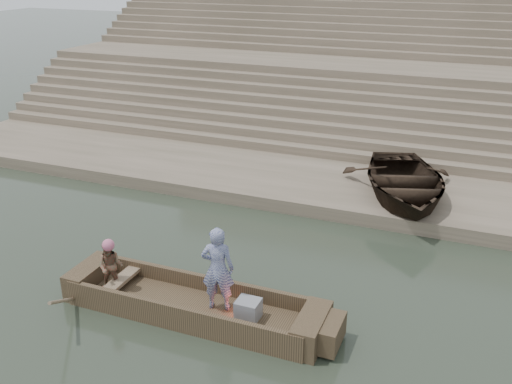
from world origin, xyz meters
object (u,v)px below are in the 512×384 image
Objects in this scene: beached_rowboat at (404,181)px; television at (248,309)px; standing_man at (218,269)px; main_rowboat at (193,309)px; rowing_man at (111,266)px.

television is at bearing -123.23° from beached_rowboat.
beached_rowboat is at bearing -125.87° from standing_man.
main_rowboat is at bearing -132.11° from beached_rowboat.
rowing_man is 2.46× the size of television.
rowing_man is at bearing -9.36° from standing_man.
beached_rowboat is (1.95, 7.01, 0.46)m from television.
main_rowboat is at bearing 180.00° from television.
main_rowboat is 1.27m from television.
beached_rowboat reaches higher than main_rowboat.
rowing_man is 0.24× the size of beached_rowboat.
standing_man is 1.59× the size of rowing_man.
beached_rowboat reaches higher than television.
rowing_man is at bearing -143.00° from beached_rowboat.
television is at bearing 155.55° from standing_man.
main_rowboat is 7.74m from beached_rowboat.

